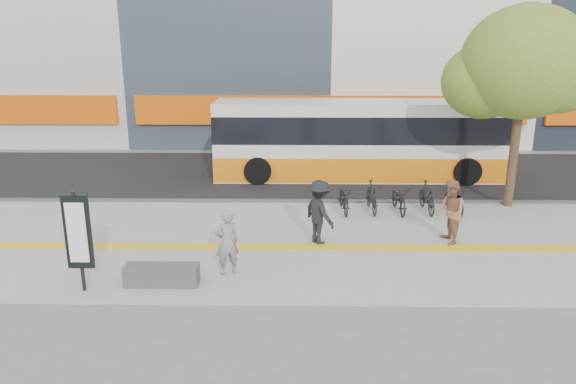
{
  "coord_description": "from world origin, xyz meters",
  "views": [
    {
      "loc": [
        0.31,
        -11.66,
        5.2
      ],
      "look_at": [
        0.11,
        2.0,
        1.28
      ],
      "focal_mm": 32.76,
      "sensor_mm": 36.0,
      "label": 1
    }
  ],
  "objects_px": {
    "pedestrian_dark": "(320,212)",
    "bus": "(359,142)",
    "signboard": "(78,234)",
    "bench": "(162,275)",
    "street_tree": "(522,65)",
    "seated_woman": "(227,242)",
    "pedestrian_tan": "(450,212)"
  },
  "relations": [
    {
      "from": "signboard",
      "to": "pedestrian_dark",
      "type": "relative_size",
      "value": 1.29
    },
    {
      "from": "bus",
      "to": "seated_woman",
      "type": "height_order",
      "value": "bus"
    },
    {
      "from": "pedestrian_dark",
      "to": "pedestrian_tan",
      "type": "bearing_deg",
      "value": -121.85
    },
    {
      "from": "signboard",
      "to": "bus",
      "type": "distance_m",
      "value": 12.21
    },
    {
      "from": "signboard",
      "to": "seated_woman",
      "type": "bearing_deg",
      "value": 16.82
    },
    {
      "from": "bench",
      "to": "pedestrian_dark",
      "type": "bearing_deg",
      "value": 35.5
    },
    {
      "from": "bench",
      "to": "street_tree",
      "type": "height_order",
      "value": "street_tree"
    },
    {
      "from": "bench",
      "to": "seated_woman",
      "type": "xyz_separation_m",
      "value": [
        1.37,
        0.59,
        0.53
      ]
    },
    {
      "from": "signboard",
      "to": "pedestrian_dark",
      "type": "distance_m",
      "value": 5.88
    },
    {
      "from": "bus",
      "to": "pedestrian_tan",
      "type": "height_order",
      "value": "bus"
    },
    {
      "from": "bench",
      "to": "bus",
      "type": "bearing_deg",
      "value": 60.93
    },
    {
      "from": "signboard",
      "to": "bus",
      "type": "height_order",
      "value": "bus"
    },
    {
      "from": "signboard",
      "to": "street_tree",
      "type": "height_order",
      "value": "street_tree"
    },
    {
      "from": "bench",
      "to": "pedestrian_dark",
      "type": "height_order",
      "value": "pedestrian_dark"
    },
    {
      "from": "pedestrian_dark",
      "to": "signboard",
      "type": "bearing_deg",
      "value": 86.2
    },
    {
      "from": "signboard",
      "to": "street_tree",
      "type": "distance_m",
      "value": 13.4
    },
    {
      "from": "signboard",
      "to": "seated_woman",
      "type": "distance_m",
      "value": 3.15
    },
    {
      "from": "pedestrian_tan",
      "to": "seated_woman",
      "type": "bearing_deg",
      "value": -75.13
    },
    {
      "from": "seated_woman",
      "to": "pedestrian_dark",
      "type": "bearing_deg",
      "value": -162.45
    },
    {
      "from": "seated_woman",
      "to": "pedestrian_dark",
      "type": "xyz_separation_m",
      "value": [
        2.17,
        1.93,
        0.09
      ]
    },
    {
      "from": "pedestrian_dark",
      "to": "seated_woman",
      "type": "bearing_deg",
      "value": 99.03
    },
    {
      "from": "bench",
      "to": "street_tree",
      "type": "distance_m",
      "value": 12.23
    },
    {
      "from": "seated_woman",
      "to": "pedestrian_dark",
      "type": "height_order",
      "value": "pedestrian_dark"
    },
    {
      "from": "bench",
      "to": "bus",
      "type": "height_order",
      "value": "bus"
    },
    {
      "from": "bus",
      "to": "seated_woman",
      "type": "relative_size",
      "value": 7.32
    },
    {
      "from": "bus",
      "to": "pedestrian_dark",
      "type": "relative_size",
      "value": 6.52
    },
    {
      "from": "pedestrian_dark",
      "to": "bus",
      "type": "bearing_deg",
      "value": -47.12
    },
    {
      "from": "bench",
      "to": "pedestrian_tan",
      "type": "distance_m",
      "value": 7.43
    },
    {
      "from": "bus",
      "to": "pedestrian_tan",
      "type": "bearing_deg",
      "value": -77.76
    },
    {
      "from": "street_tree",
      "to": "seated_woman",
      "type": "bearing_deg",
      "value": -147.16
    },
    {
      "from": "signboard",
      "to": "street_tree",
      "type": "bearing_deg",
      "value": 29.07
    },
    {
      "from": "signboard",
      "to": "pedestrian_dark",
      "type": "height_order",
      "value": "signboard"
    }
  ]
}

